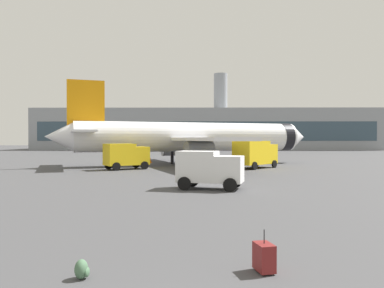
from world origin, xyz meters
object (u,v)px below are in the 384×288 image
Objects in this scene: service_truck at (126,155)px; safety_cone_mid at (181,161)px; cargo_van at (209,168)px; traveller_backpack at (82,270)px; safety_cone_near at (150,160)px; rolling_suitcase at (264,257)px; airplane_at_gate at (190,137)px; fuel_truck at (255,153)px.

service_truck is 12.70m from safety_cone_mid.
cargo_van is 28.43m from safety_cone_mid.
cargo_van reaches higher than traveller_backpack.
safety_cone_near is 45.64m from traveller_backpack.
rolling_suitcase reaches higher than safety_cone_near.
airplane_at_gate is 5.17m from safety_cone_mid.
fuel_truck is 37.05m from traveller_backpack.
cargo_van is at bearing -75.49° from safety_cone_near.
service_truck reaches higher than safety_cone_near.
service_truck is 11.65m from safety_cone_near.
rolling_suitcase is at bearing 6.62° from traveller_backpack.
cargo_van is (8.77, -16.97, -0.16)m from service_truck.
safety_cone_near is (1.40, 11.51, -1.20)m from service_truck.
safety_cone_mid is at bearing 94.95° from rolling_suitcase.
safety_cone_mid is 44.89m from rolling_suitcase.
airplane_at_gate is 41.71m from traveller_backpack.
safety_cone_near reaches higher than safety_cone_mid.
rolling_suitcase is (-5.19, -35.19, -1.38)m from fuel_truck.
service_truck is at bearing 98.43° from traveller_backpack.
service_truck is at bearing -116.92° from safety_cone_mid.
service_truck is 19.11m from cargo_van.
airplane_at_gate is at bearing -34.73° from safety_cone_near.
fuel_truck is 8.13× the size of safety_cone_mid.
safety_cone_near is 0.75× the size of rolling_suitcase.
airplane_at_gate is 7.28× the size of cargo_van.
traveller_backpack is (-4.56, -0.53, -0.16)m from rolling_suitcase.
airplane_at_gate is 46.54× the size of safety_cone_mid.
airplane_at_gate is 41.19m from rolling_suitcase.
rolling_suitcase is at bearing -85.05° from safety_cone_mid.
traveller_backpack is at bearing -102.37° from cargo_van.
cargo_van is at bearing -107.82° from fuel_truck.
airplane_at_gate is 7.69m from safety_cone_near.
rolling_suitcase is (3.87, -44.72, 0.02)m from safety_cone_mid.
service_truck is 34.38m from traveller_backpack.
safety_cone_mid is (-9.06, 9.54, -1.40)m from fuel_truck.
rolling_suitcase is 4.59m from traveller_backpack.
traveller_backpack is at bearing -81.57° from service_truck.
fuel_truck is (14.78, 1.73, 0.16)m from service_truck.
rolling_suitcase is 2.29× the size of traveller_backpack.
service_truck is at bearing -173.32° from fuel_truck.
airplane_at_gate is 31.55× the size of rolling_suitcase.
cargo_van is 17.46m from traveller_backpack.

